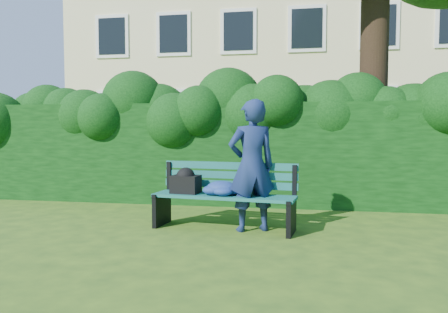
# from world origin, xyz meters

# --- Properties ---
(ground) EXTENTS (80.00, 80.00, 0.00)m
(ground) POSITION_xyz_m (0.00, 0.00, 0.00)
(ground) COLOR #2E4E19
(ground) RESTS_ON ground
(apartment_building) EXTENTS (16.00, 8.08, 12.00)m
(apartment_building) POSITION_xyz_m (-0.00, 13.99, 6.00)
(apartment_building) COLOR beige
(apartment_building) RESTS_ON ground
(hedge) EXTENTS (10.00, 1.00, 1.80)m
(hedge) POSITION_xyz_m (0.00, 2.20, 0.90)
(hedge) COLOR black
(hedge) RESTS_ON ground
(park_bench) EXTENTS (1.98, 0.79, 0.89)m
(park_bench) POSITION_xyz_m (-0.01, 0.12, 0.50)
(park_bench) COLOR #0E4840
(park_bench) RESTS_ON ground
(man_reading) EXTENTS (0.75, 0.64, 1.74)m
(man_reading) POSITION_xyz_m (0.47, 0.05, 0.87)
(man_reading) COLOR navy
(man_reading) RESTS_ON ground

